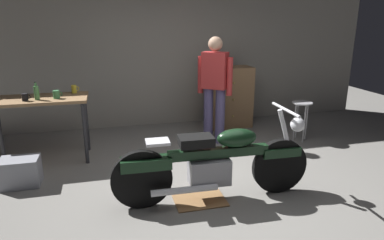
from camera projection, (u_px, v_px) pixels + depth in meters
ground_plane at (206, 190)px, 4.00m from camera, size 12.00×12.00×0.00m
back_wall at (163, 40)px, 6.16m from camera, size 8.00×0.12×3.10m
workbench at (38, 106)px, 4.62m from camera, size 1.30×0.64×0.90m
motorcycle at (215, 161)px, 3.67m from camera, size 2.19×0.60×1.00m
person_standing at (215, 85)px, 5.32m from camera, size 0.47×0.41×1.67m
shop_stool at (302, 111)px, 5.51m from camera, size 0.32×0.32×0.64m
wooden_dresser at (229, 97)px, 6.24m from camera, size 0.80×0.47×1.10m
drip_tray at (200, 200)px, 3.75m from camera, size 0.56×0.40×0.01m
storage_bin at (20, 172)px, 4.06m from camera, size 0.44×0.32×0.34m
mug_black_matte at (25, 97)px, 4.41m from camera, size 0.11×0.08×0.10m
mug_yellow_tall at (74, 89)px, 4.88m from camera, size 0.11×0.07×0.11m
mug_green_speckled at (56, 94)px, 4.54m from camera, size 0.12×0.08×0.11m
bottle at (37, 93)px, 4.46m from camera, size 0.06×0.06×0.24m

